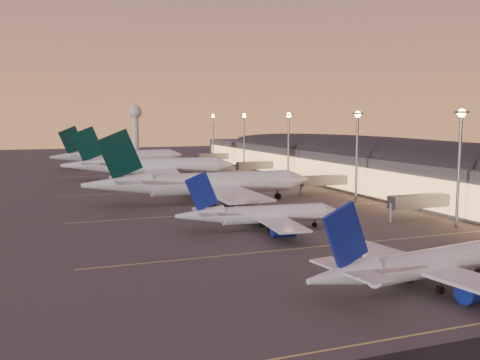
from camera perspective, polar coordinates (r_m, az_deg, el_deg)
name	(u,v)px	position (r m, az deg, el deg)	size (l,w,h in m)	color
ground	(311,240)	(106.63, 7.59, -6.41)	(700.00, 700.00, 0.00)	#43413F
airliner_narrow_south	(418,265)	(79.44, 18.44, -8.64)	(37.84, 34.12, 13.52)	silver
airliner_narrow_north	(260,215)	(114.48, 2.14, -3.73)	(36.50, 32.74, 13.03)	silver
airliner_wide_near	(203,184)	(151.05, -3.94, -0.42)	(66.04, 60.01, 21.17)	silver
airliner_wide_mid	(150,166)	(208.68, -9.58, 1.44)	(65.53, 60.40, 21.01)	silver
airliner_wide_far	(120,157)	(263.67, -12.69, 2.41)	(64.02, 58.72, 20.48)	silver
terminal_building	(368,160)	(198.64, 13.49, 2.07)	(56.35, 255.00, 17.46)	#4A4A4F
light_masts	(315,137)	(178.32, 8.01, 4.51)	(2.20, 217.20, 25.90)	slate
radar_tower	(135,121)	(356.40, -11.12, 6.18)	(9.00, 9.00, 32.50)	silver
lane_markings	(240,208)	(142.41, -0.04, -3.05)	(90.00, 180.36, 0.00)	#D8C659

